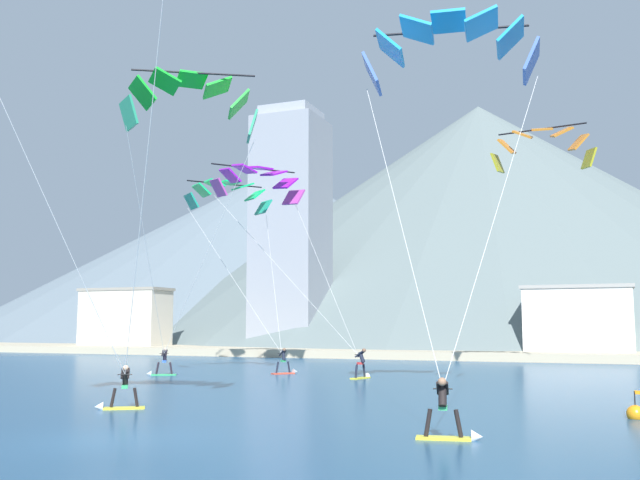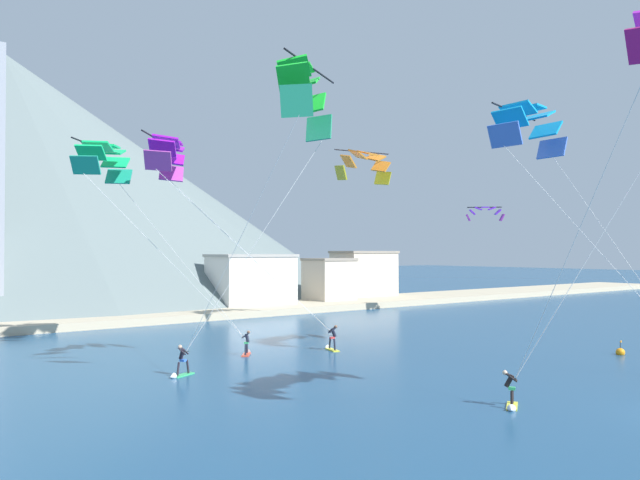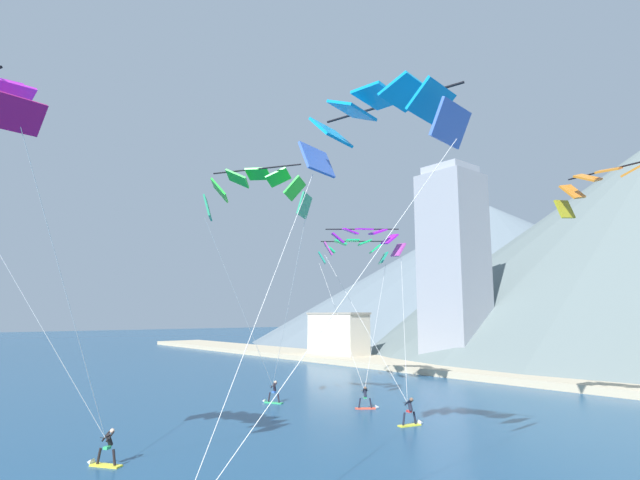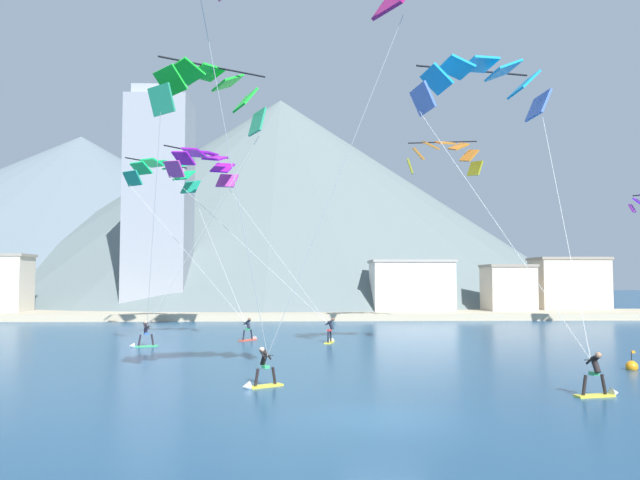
{
  "view_description": "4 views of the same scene",
  "coord_description": "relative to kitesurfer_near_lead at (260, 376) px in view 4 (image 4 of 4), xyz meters",
  "views": [
    {
      "loc": [
        12.25,
        -15.68,
        3.04
      ],
      "look_at": [
        -0.89,
        17.22,
        7.21
      ],
      "focal_mm": 40.0,
      "sensor_mm": 36.0,
      "label": 1
    },
    {
      "loc": [
        -26.58,
        -10.33,
        6.61
      ],
      "look_at": [
        -3.54,
        19.89,
        7.32
      ],
      "focal_mm": 35.0,
      "sensor_mm": 36.0,
      "label": 2
    },
    {
      "loc": [
        19.92,
        -1.8,
        6.64
      ],
      "look_at": [
        -3.77,
        18.1,
        11.25
      ],
      "focal_mm": 28.0,
      "sensor_mm": 36.0,
      "label": 3
    },
    {
      "loc": [
        -2.61,
        -19.14,
        4.3
      ],
      "look_at": [
        -1.28,
        19.76,
        6.68
      ],
      "focal_mm": 35.0,
      "sensor_mm": 36.0,
      "label": 4
    }
  ],
  "objects": [
    {
      "name": "ground_plane",
      "position": [
        4.14,
        -5.79,
        -0.44
      ],
      "size": [
        400.0,
        400.0,
        0.0
      ],
      "primitive_type": "plane",
      "color": "navy"
    },
    {
      "name": "kitesurfer_near_lead",
      "position": [
        0.0,
        0.0,
        0.0
      ],
      "size": [
        1.67,
        1.3,
        1.62
      ],
      "color": "yellow",
      "rests_on": "ground"
    },
    {
      "name": "kitesurfer_near_trail",
      "position": [
        -8.26,
        14.74,
        0.04
      ],
      "size": [
        1.74,
        1.12,
        1.7
      ],
      "color": "#33B266",
      "rests_on": "ground"
    },
    {
      "name": "kitesurfer_mid_center",
      "position": [
        12.49,
        -2.37,
        0.07
      ],
      "size": [
        1.78,
        0.76,
        1.72
      ],
      "color": "yellow",
      "rests_on": "ground"
    },
    {
      "name": "kitesurfer_far_left",
      "position": [
        -1.84,
        18.65,
        -0.0
      ],
      "size": [
        1.38,
        1.62,
        1.64
      ],
      "color": "#E54C33",
      "rests_on": "ground"
    },
    {
      "name": "kitesurfer_far_right",
      "position": [
        3.66,
        16.84,
        0.09
      ],
      "size": [
        0.83,
        1.78,
        1.76
      ],
      "color": "yellow",
      "rests_on": "ground"
    },
    {
      "name": "parafoil_kite_near_trail",
      "position": [
        -3.57,
        10.09,
        14.5
      ],
      "size": [
        7.59,
        7.65,
        15.01
      ],
      "color": "#25986A"
    },
    {
      "name": "parafoil_kite_mid_center",
      "position": [
        10.93,
        6.45,
        13.99
      ],
      "size": [
        7.26,
        10.31,
        14.22
      ],
      "color": "#4168C7"
    },
    {
      "name": "parafoil_kite_far_left",
      "position": [
        -9.19,
        24.3,
        12.23
      ],
      "size": [
        9.74,
        8.74,
        12.32
      ],
      "color": "#1A9C79"
    },
    {
      "name": "parafoil_kite_far_right",
      "position": [
        -5.69,
        22.29,
        12.58
      ],
      "size": [
        11.75,
        8.98,
        12.7
      ],
      "color": "#B73EA5"
    },
    {
      "name": "parafoil_kite_distant_low_drift",
      "position": [
        13.16,
        24.15,
        13.82
      ],
      "size": [
        6.33,
        2.47,
        2.82
      ],
      "color": "#A09C1C"
    },
    {
      "name": "race_marker_buoy",
      "position": [
        17.14,
        4.04,
        -0.28
      ],
      "size": [
        0.56,
        0.56,
        1.02
      ],
      "color": "orange",
      "rests_on": "ground"
    },
    {
      "name": "shoreline_strip",
      "position": [
        4.14,
        42.37,
        -0.09
      ],
      "size": [
        180.0,
        10.0,
        0.7
      ],
      "primitive_type": "cube",
      "color": "#BCAD8E",
      "rests_on": "ground"
    },
    {
      "name": "shore_building_harbour_front",
      "position": [
        24.97,
        44.22,
        2.47
      ],
      "size": [
        5.24,
        4.99,
        5.81
      ],
      "color": "beige",
      "rests_on": "ground"
    },
    {
      "name": "shore_building_quay_east",
      "position": [
        14.13,
        44.7,
        2.73
      ],
      "size": [
        9.18,
        5.97,
        6.32
      ],
      "color": "silver",
      "rests_on": "ground"
    },
    {
      "name": "shore_building_quay_west",
      "position": [
        33.09,
        46.93,
        2.92
      ],
      "size": [
        8.22,
        5.3,
        6.7
      ],
      "color": "beige",
      "rests_on": "ground"
    },
    {
      "name": "highrise_tower",
      "position": [
        -14.77,
        48.08,
        12.56
      ],
      "size": [
        7.0,
        7.0,
        26.42
      ],
      "color": "gray",
      "rests_on": "ground"
    },
    {
      "name": "mountain_peak_west_ridge",
      "position": [
        -45.36,
        109.24,
        16.95
      ],
      "size": [
        122.95,
        122.95,
        34.78
      ],
      "color": "slate",
      "rests_on": "ground"
    },
    {
      "name": "mountain_peak_central_summit",
      "position": [
        -2.14,
        97.02,
        19.34
      ],
      "size": [
        114.54,
        114.54,
        39.56
      ],
      "color": "slate",
      "rests_on": "ground"
    }
  ]
}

